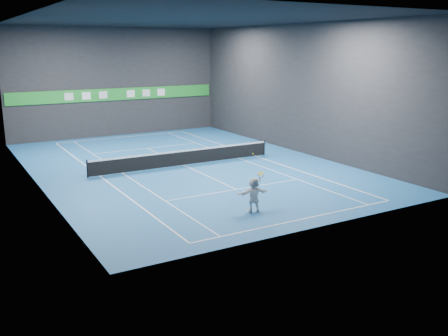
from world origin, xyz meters
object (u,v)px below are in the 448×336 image
tennis_net (184,157)px  tennis_racket (260,176)px  player (254,195)px  tennis_ball (253,154)px

tennis_net → tennis_racket: size_ratio=22.74×
player → tennis_net: player is taller
tennis_ball → tennis_net: 10.22m
tennis_racket → player: bearing=-173.0°
tennis_net → tennis_racket: 9.98m
tennis_ball → tennis_net: (1.29, 9.90, -2.19)m
player → tennis_racket: 0.92m
tennis_ball → tennis_net: tennis_ball is taller
tennis_racket → tennis_net: bearing=85.1°
tennis_net → tennis_racket: tennis_racket is taller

